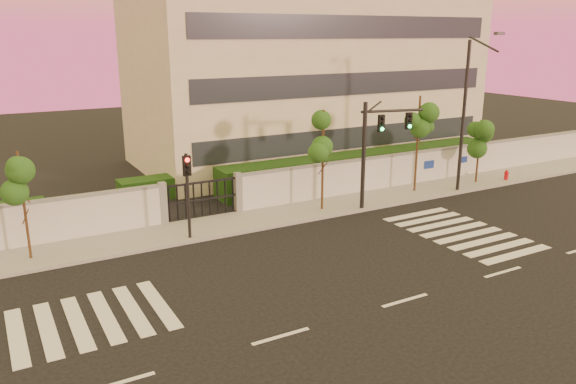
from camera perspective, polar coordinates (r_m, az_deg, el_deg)
ground at (r=20.62m, az=11.79°, el=-10.75°), size 120.00×120.00×0.00m
sidewalk at (r=28.68m, az=-1.97°, el=-2.55°), size 60.00×3.00×0.15m
perimeter_wall at (r=29.71m, az=-3.14°, el=0.10°), size 60.00×0.36×2.20m
hedge_row at (r=32.60m, az=-3.59°, el=1.05°), size 41.00×4.25×1.80m
institutional_building at (r=41.74m, az=1.77°, el=11.75°), size 24.40×12.40×12.25m
road_markings at (r=22.49m, az=2.38°, el=-8.06°), size 57.00×7.62×0.02m
street_tree_c at (r=24.77m, az=-25.46°, el=0.99°), size 1.38×1.10×4.65m
street_tree_d at (r=28.90m, az=3.61°, el=5.52°), size 1.58×1.26×5.38m
street_tree_e at (r=33.21m, az=13.14°, el=6.90°), size 1.53×1.22×5.71m
street_tree_f at (r=36.57m, az=18.91°, el=5.30°), size 1.52×1.21×4.03m
traffic_signal_main at (r=29.78m, az=8.88°, el=5.05°), size 3.61×0.96×5.76m
traffic_signal_secondary at (r=25.28m, az=-10.16°, el=0.58°), size 0.32×0.32×4.05m
streetlight_east at (r=33.84m, az=17.69°, el=8.04°), size 0.55×2.21×9.19m
fire_hydrant at (r=38.21m, az=21.29°, el=1.53°), size 0.31×0.29×0.78m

